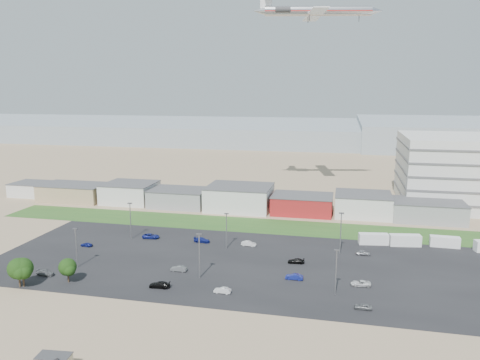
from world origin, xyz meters
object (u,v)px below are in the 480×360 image
(parked_car_5, at_px, (87,245))
(parked_car_13, at_px, (222,290))
(parked_car_1, at_px, (294,277))
(box_trailer_a, at_px, (373,239))
(parked_car_4, at_px, (179,269))
(parked_car_6, at_px, (202,240))
(parked_car_8, at_px, (363,253))
(parked_car_10, at_px, (45,273))
(parked_car_12, at_px, (296,261))
(parked_car_11, at_px, (249,244))
(parked_car_2, at_px, (363,307))
(parked_car_9, at_px, (151,236))
(airliner, at_px, (318,11))
(parked_car_0, at_px, (361,283))
(parked_car_3, at_px, (160,285))

(parked_car_5, height_order, parked_car_13, parked_car_13)
(parked_car_1, bearing_deg, box_trailer_a, 148.35)
(parked_car_4, distance_m, parked_car_6, 21.18)
(parked_car_8, bearing_deg, parked_car_10, 108.50)
(parked_car_1, bearing_deg, parked_car_12, -175.61)
(parked_car_4, relative_size, parked_car_13, 1.07)
(parked_car_11, bearing_deg, parked_car_5, 109.48)
(box_trailer_a, height_order, parked_car_13, box_trailer_a)
(parked_car_2, relative_size, parked_car_12, 0.84)
(parked_car_9, bearing_deg, box_trailer_a, -88.96)
(parked_car_1, distance_m, parked_car_12, 9.99)
(parked_car_2, xyz_separation_m, parked_car_13, (-27.98, 1.23, 0.02))
(airliner, xyz_separation_m, parked_car_9, (-40.47, -66.67, -69.34))
(parked_car_10, xyz_separation_m, parked_car_11, (40.70, 29.83, 0.03))
(parked_car_8, relative_size, parked_car_13, 1.01)
(parked_car_4, height_order, parked_car_10, parked_car_4)
(parked_car_12, bearing_deg, airliner, 175.81)
(box_trailer_a, relative_size, parked_car_0, 1.85)
(parked_car_11, height_order, parked_car_12, parked_car_11)
(parked_car_10, relative_size, parked_car_13, 1.19)
(parked_car_4, height_order, parked_car_12, parked_car_4)
(parked_car_6, bearing_deg, airliner, -16.41)
(parked_car_5, bearing_deg, parked_car_9, 130.84)
(parked_car_5, bearing_deg, parked_car_3, 59.44)
(parked_car_5, relative_size, parked_car_11, 0.81)
(parked_car_8, xyz_separation_m, parked_car_9, (-57.86, 1.01, 0.04))
(parked_car_12, bearing_deg, parked_car_8, 115.10)
(parked_car_0, relative_size, parked_car_1, 1.07)
(parked_car_3, distance_m, parked_car_11, 33.15)
(parked_car_11, bearing_deg, parked_car_12, -119.93)
(parked_car_0, relative_size, parked_car_11, 1.06)
(parked_car_3, height_order, parked_car_5, parked_car_3)
(airliner, bearing_deg, parked_car_11, -112.13)
(parked_car_9, height_order, parked_car_13, parked_car_9)
(parked_car_1, bearing_deg, airliner, -177.90)
(parked_car_1, xyz_separation_m, parked_car_8, (15.36, 19.32, -0.03))
(parked_car_5, xyz_separation_m, parked_car_10, (1.48, -19.93, 0.07))
(parked_car_4, height_order, parked_car_9, parked_car_9)
(parked_car_3, xyz_separation_m, parked_car_8, (42.69, 29.83, -0.04))
(parked_car_10, bearing_deg, airliner, -23.01)
(box_trailer_a, distance_m, parked_car_0, 29.48)
(parked_car_2, xyz_separation_m, parked_car_5, (-70.81, 21.51, -0.02))
(parked_car_6, height_order, parked_car_10, parked_car_6)
(parked_car_8, bearing_deg, parked_car_9, 84.98)
(parked_car_8, bearing_deg, parked_car_0, 172.61)
(parked_car_9, height_order, parked_car_11, parked_car_9)
(parked_car_2, bearing_deg, parked_car_9, -119.25)
(parked_car_12, bearing_deg, parked_car_6, -116.08)
(airliner, height_order, parked_car_3, airliner)
(parked_car_0, xyz_separation_m, parked_car_1, (-14.20, 0.29, 0.06))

